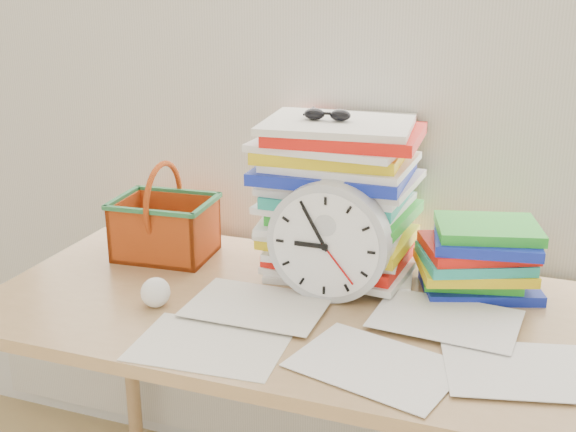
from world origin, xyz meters
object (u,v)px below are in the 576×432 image
at_px(paper_stack, 338,198).
at_px(book_stack, 477,259).
at_px(desk, 299,335).
at_px(clock, 329,242).
at_px(basket, 164,211).

bearing_deg(paper_stack, book_stack, -2.36).
distance_m(desk, paper_stack, 0.34).
bearing_deg(clock, basket, 167.25).
bearing_deg(book_stack, basket, -177.13).
relative_size(paper_stack, clock, 1.37).
distance_m(paper_stack, clock, 0.17).
distance_m(paper_stack, basket, 0.45).
relative_size(book_stack, basket, 1.13).
height_order(paper_stack, book_stack, paper_stack).
relative_size(desk, clock, 5.13).
height_order(desk, book_stack, book_stack).
xyz_separation_m(desk, basket, (-0.42, 0.16, 0.20)).
bearing_deg(paper_stack, basket, -173.22).
relative_size(desk, basket, 5.70).
bearing_deg(basket, clock, -16.95).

